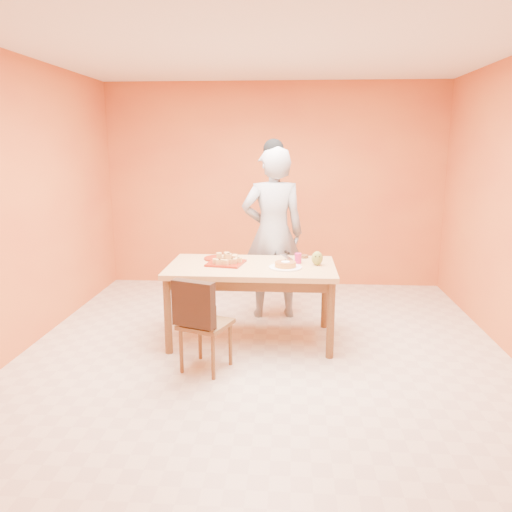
# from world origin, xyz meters

# --- Properties ---
(floor) EXTENTS (5.00, 5.00, 0.00)m
(floor) POSITION_xyz_m (0.00, 0.00, 0.00)
(floor) COLOR silver
(floor) RESTS_ON ground
(ceiling) EXTENTS (5.00, 5.00, 0.00)m
(ceiling) POSITION_xyz_m (0.00, 0.00, 2.70)
(ceiling) COLOR silver
(ceiling) RESTS_ON wall_back
(wall_back) EXTENTS (4.50, 0.00, 4.50)m
(wall_back) POSITION_xyz_m (0.00, 2.50, 1.35)
(wall_back) COLOR orange
(wall_back) RESTS_ON floor
(wall_left) EXTENTS (0.00, 5.00, 5.00)m
(wall_left) POSITION_xyz_m (-2.25, 0.00, 1.35)
(wall_left) COLOR orange
(wall_left) RESTS_ON floor
(dining_table) EXTENTS (1.60, 0.90, 0.76)m
(dining_table) POSITION_xyz_m (-0.14, 0.42, 0.67)
(dining_table) COLOR tan
(dining_table) RESTS_ON floor
(dining_chair) EXTENTS (0.50, 0.56, 0.83)m
(dining_chair) POSITION_xyz_m (-0.48, -0.30, 0.43)
(dining_chair) COLOR brown
(dining_chair) RESTS_ON floor
(pastry_pile) EXTENTS (0.30, 0.30, 0.10)m
(pastry_pile) POSITION_xyz_m (-0.39, 0.44, 0.83)
(pastry_pile) COLOR tan
(pastry_pile) RESTS_ON pastry_platter
(person) EXTENTS (0.75, 0.55, 1.88)m
(person) POSITION_xyz_m (0.04, 1.15, 0.94)
(person) COLOR gray
(person) RESTS_ON floor
(pastry_platter) EXTENTS (0.39, 0.39, 0.02)m
(pastry_platter) POSITION_xyz_m (-0.39, 0.44, 0.77)
(pastry_platter) COLOR maroon
(pastry_platter) RESTS_ON dining_table
(red_dinner_plate) EXTENTS (0.30, 0.30, 0.02)m
(red_dinner_plate) POSITION_xyz_m (-0.50, 0.64, 0.77)
(red_dinner_plate) COLOR maroon
(red_dinner_plate) RESTS_ON dining_table
(white_cake_plate) EXTENTS (0.40, 0.40, 0.01)m
(white_cake_plate) POSITION_xyz_m (0.19, 0.32, 0.77)
(white_cake_plate) COLOR white
(white_cake_plate) RESTS_ON dining_table
(sponge_cake) EXTENTS (0.26, 0.26, 0.05)m
(sponge_cake) POSITION_xyz_m (0.19, 0.32, 0.79)
(sponge_cake) COLOR gold
(sponge_cake) RESTS_ON white_cake_plate
(cake_server) EXTENTS (0.13, 0.26, 0.01)m
(cake_server) POSITION_xyz_m (0.20, 0.50, 0.82)
(cake_server) COLOR white
(cake_server) RESTS_ON sponge_cake
(egg_ornament) EXTENTS (0.13, 0.12, 0.14)m
(egg_ornament) POSITION_xyz_m (0.49, 0.45, 0.83)
(egg_ornament) COLOR olive
(egg_ornament) RESTS_ON dining_table
(magenta_glass) EXTENTS (0.07, 0.07, 0.10)m
(magenta_glass) POSITION_xyz_m (0.31, 0.53, 0.81)
(magenta_glass) COLOR #BD1C5D
(magenta_glass) RESTS_ON dining_table
(checker_tin) EXTENTS (0.12, 0.12, 0.03)m
(checker_tin) POSITION_xyz_m (0.37, 0.77, 0.77)
(checker_tin) COLOR #3A240F
(checker_tin) RESTS_ON dining_table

